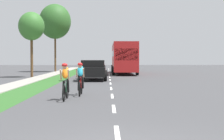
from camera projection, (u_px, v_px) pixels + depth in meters
ground_plane at (110, 80)px, 25.77m from camera, size 120.00×120.00×0.00m
grass_verge at (53, 80)px, 25.70m from camera, size 1.85×70.00×0.01m
sidewalk_concrete at (32, 80)px, 25.67m from camera, size 1.59×70.00×0.10m
lane_markings_center at (110, 77)px, 29.76m from camera, size 0.12×54.07×0.01m
cyclist_lead at (65, 81)px, 13.37m from camera, size 0.42×1.72×1.58m
cyclist_trailing at (81, 79)px, 15.09m from camera, size 0.42×1.72×1.58m
pickup_black at (93, 70)px, 25.77m from camera, size 2.22×5.10×1.64m
bus_red at (124, 57)px, 36.81m from camera, size 2.78×11.60×3.48m
street_tree_near at (31, 27)px, 29.23m from camera, size 2.40×2.40×6.11m
street_tree_far at (55, 22)px, 41.17m from camera, size 4.14×4.14×8.90m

